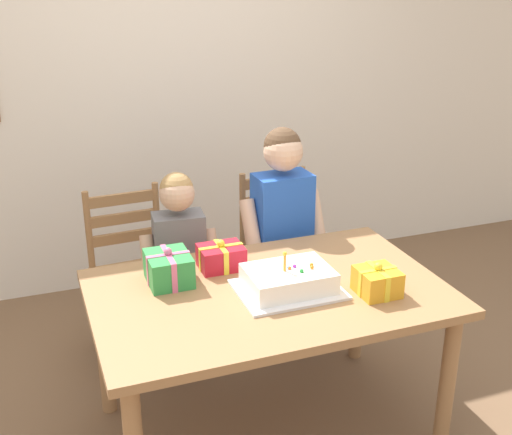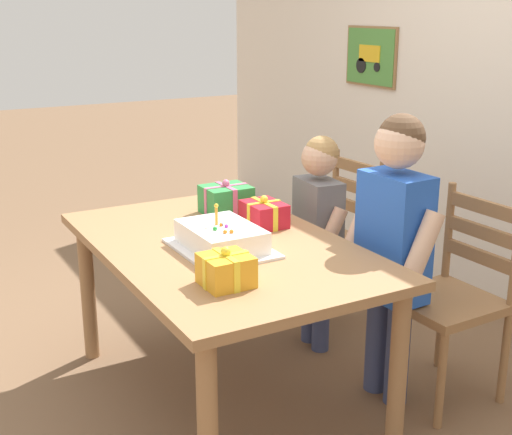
# 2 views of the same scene
# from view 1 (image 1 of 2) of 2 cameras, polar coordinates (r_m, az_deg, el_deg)

# --- Properties ---
(ground_plane) EXTENTS (20.00, 20.00, 0.00)m
(ground_plane) POSITION_cam_1_polar(r_m,az_deg,el_deg) (3.23, 1.02, -17.92)
(ground_plane) COLOR brown
(back_wall) EXTENTS (6.40, 0.11, 2.60)m
(back_wall) POSITION_cam_1_polar(r_m,az_deg,el_deg) (4.29, -7.87, 11.19)
(back_wall) COLOR silver
(back_wall) RESTS_ON ground
(dining_table) EXTENTS (1.51, 0.96, 0.73)m
(dining_table) POSITION_cam_1_polar(r_m,az_deg,el_deg) (2.86, 1.11, -7.89)
(dining_table) COLOR #9E7047
(dining_table) RESTS_ON ground
(birthday_cake) EXTENTS (0.44, 0.34, 0.19)m
(birthday_cake) POSITION_cam_1_polar(r_m,az_deg,el_deg) (2.79, 2.86, -5.53)
(birthday_cake) COLOR silver
(birthday_cake) RESTS_ON dining_table
(gift_box_red_large) EXTENTS (0.17, 0.17, 0.15)m
(gift_box_red_large) POSITION_cam_1_polar(r_m,az_deg,el_deg) (2.81, 10.57, -5.53)
(gift_box_red_large) COLOR gold
(gift_box_red_large) RESTS_ON dining_table
(gift_box_beside_cake) EXTENTS (0.21, 0.16, 0.14)m
(gift_box_beside_cake) POSITION_cam_1_polar(r_m,az_deg,el_deg) (2.99, -3.07, -3.48)
(gift_box_beside_cake) COLOR red
(gift_box_beside_cake) RESTS_ON dining_table
(gift_box_corner_small) EXTENTS (0.19, 0.22, 0.17)m
(gift_box_corner_small) POSITION_cam_1_polar(r_m,az_deg,el_deg) (2.88, -7.65, -4.44)
(gift_box_corner_small) COLOR #2D8E42
(gift_box_corner_small) RESTS_ON dining_table
(chair_left) EXTENTS (0.44, 0.44, 0.92)m
(chair_left) POSITION_cam_1_polar(r_m,az_deg,el_deg) (3.62, -10.75, -4.85)
(chair_left) COLOR #996B42
(chair_left) RESTS_ON ground
(chair_right) EXTENTS (0.43, 0.43, 0.92)m
(chair_right) POSITION_cam_1_polar(r_m,az_deg,el_deg) (3.84, 2.28, -2.91)
(chair_right) COLOR #996B42
(chair_right) RESTS_ON ground
(child_older) EXTENTS (0.47, 0.27, 1.27)m
(child_older) POSITION_cam_1_polar(r_m,az_deg,el_deg) (3.46, 2.31, -0.20)
(child_older) COLOR #38426B
(child_older) RESTS_ON ground
(child_younger) EXTENTS (0.41, 0.24, 1.09)m
(child_younger) POSITION_cam_1_polar(r_m,az_deg,el_deg) (3.34, -6.69, -3.18)
(child_younger) COLOR #38426B
(child_younger) RESTS_ON ground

